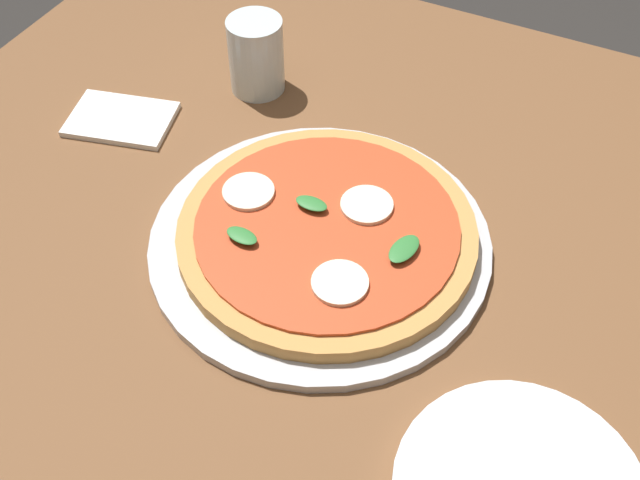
{
  "coord_description": "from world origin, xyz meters",
  "views": [
    {
      "loc": [
        -0.15,
        0.56,
        1.37
      ],
      "look_at": [
        0.11,
        0.04,
        0.72
      ],
      "focal_mm": 44.78,
      "sensor_mm": 36.0,
      "label": 1
    }
  ],
  "objects_px": {
    "dining_table": "(420,308)",
    "pizza": "(327,232)",
    "serving_tray": "(320,242)",
    "glass_cup": "(256,55)",
    "napkin": "(121,119)"
  },
  "relations": [
    {
      "from": "serving_tray",
      "to": "glass_cup",
      "type": "xyz_separation_m",
      "value": [
        0.2,
        -0.22,
        0.04
      ]
    },
    {
      "from": "dining_table",
      "to": "glass_cup",
      "type": "bearing_deg",
      "value": -30.19
    },
    {
      "from": "dining_table",
      "to": "pizza",
      "type": "distance_m",
      "value": 0.16
    },
    {
      "from": "serving_tray",
      "to": "glass_cup",
      "type": "distance_m",
      "value": 0.3
    },
    {
      "from": "serving_tray",
      "to": "napkin",
      "type": "bearing_deg",
      "value": -13.48
    },
    {
      "from": "serving_tray",
      "to": "glass_cup",
      "type": "bearing_deg",
      "value": -47.4
    },
    {
      "from": "dining_table",
      "to": "pizza",
      "type": "bearing_deg",
      "value": 17.05
    },
    {
      "from": "pizza",
      "to": "glass_cup",
      "type": "distance_m",
      "value": 0.3
    },
    {
      "from": "pizza",
      "to": "glass_cup",
      "type": "relative_size",
      "value": 3.23
    },
    {
      "from": "dining_table",
      "to": "pizza",
      "type": "xyz_separation_m",
      "value": [
        0.11,
        0.03,
        0.11
      ]
    },
    {
      "from": "glass_cup",
      "to": "serving_tray",
      "type": "bearing_deg",
      "value": 132.6
    },
    {
      "from": "pizza",
      "to": "napkin",
      "type": "xyz_separation_m",
      "value": [
        0.33,
        -0.07,
        -0.02
      ]
    },
    {
      "from": "pizza",
      "to": "glass_cup",
      "type": "height_order",
      "value": "glass_cup"
    },
    {
      "from": "dining_table",
      "to": "napkin",
      "type": "height_order",
      "value": "napkin"
    },
    {
      "from": "dining_table",
      "to": "glass_cup",
      "type": "xyz_separation_m",
      "value": [
        0.32,
        -0.18,
        0.14
      ]
    }
  ]
}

